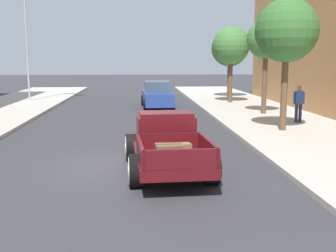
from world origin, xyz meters
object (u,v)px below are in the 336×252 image
(car_background_blue, at_px, (157,95))
(street_tree_nearest, at_px, (287,31))
(street_tree_farthest, at_px, (230,48))
(pedestrian_sidewalk_right, at_px, (299,102))
(flagpole, at_px, (29,18))
(hotrod_truck_maroon, at_px, (166,142))
(street_tree_third, at_px, (231,46))
(street_tree_second, at_px, (266,40))

(car_background_blue, relative_size, street_tree_nearest, 0.84)
(car_background_blue, bearing_deg, street_tree_farthest, 43.53)
(car_background_blue, xyz_separation_m, street_tree_nearest, (4.68, -9.69, 3.32))
(pedestrian_sidewalk_right, bearing_deg, flagpole, 142.25)
(street_tree_nearest, bearing_deg, street_tree_farthest, 86.13)
(hotrod_truck_maroon, distance_m, street_tree_nearest, 8.03)
(flagpole, bearing_deg, street_tree_third, -9.72)
(hotrod_truck_maroon, relative_size, flagpole, 0.55)
(hotrod_truck_maroon, bearing_deg, street_tree_second, 60.59)
(street_tree_second, relative_size, street_tree_farthest, 0.97)
(hotrod_truck_maroon, bearing_deg, flagpole, 113.58)
(pedestrian_sidewalk_right, distance_m, street_tree_farthest, 13.34)
(hotrod_truck_maroon, xyz_separation_m, flagpole, (-8.13, 18.63, 5.02))
(street_tree_third, relative_size, street_tree_farthest, 0.98)
(street_tree_second, bearing_deg, street_tree_farthest, 88.59)
(hotrod_truck_maroon, bearing_deg, street_tree_third, 71.79)
(car_background_blue, distance_m, street_tree_nearest, 11.26)
(pedestrian_sidewalk_right, xyz_separation_m, flagpole, (-14.68, 11.37, 4.68))
(street_tree_nearest, bearing_deg, street_tree_third, 88.67)
(car_background_blue, distance_m, street_tree_farthest, 8.43)
(hotrod_truck_maroon, height_order, car_background_blue, car_background_blue)
(hotrod_truck_maroon, xyz_separation_m, pedestrian_sidewalk_right, (6.55, 7.27, 0.33))
(pedestrian_sidewalk_right, distance_m, street_tree_second, 4.35)
(flagpole, height_order, street_tree_third, flagpole)
(car_background_blue, height_order, street_tree_farthest, street_tree_farthest)
(street_tree_third, bearing_deg, street_tree_farthest, 79.16)
(street_tree_nearest, relative_size, street_tree_farthest, 1.04)
(pedestrian_sidewalk_right, distance_m, flagpole, 19.15)
(car_background_blue, relative_size, street_tree_third, 0.88)
(car_background_blue, bearing_deg, street_tree_third, 16.07)
(pedestrian_sidewalk_right, bearing_deg, hotrod_truck_maroon, -132.02)
(flagpole, bearing_deg, street_tree_farthest, 6.73)
(hotrod_truck_maroon, bearing_deg, car_background_blue, 88.34)
(hotrod_truck_maroon, height_order, street_tree_farthest, street_tree_farthest)
(car_background_blue, bearing_deg, pedestrian_sidewalk_right, -51.30)
(pedestrian_sidewalk_right, bearing_deg, street_tree_nearest, -124.93)
(street_tree_second, bearing_deg, car_background_blue, 140.84)
(car_background_blue, distance_m, street_tree_third, 6.00)
(street_tree_farthest, bearing_deg, hotrod_truck_maroon, -106.80)
(street_tree_nearest, xyz_separation_m, street_tree_farthest, (1.02, 15.11, -0.29))
(street_tree_second, xyz_separation_m, street_tree_farthest, (0.24, 9.87, -0.18))
(street_tree_third, distance_m, street_tree_farthest, 4.07)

